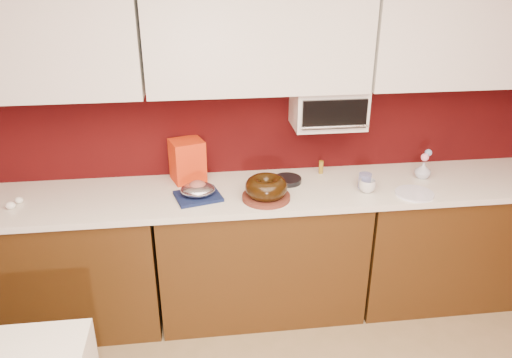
{
  "coord_description": "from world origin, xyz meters",
  "views": [
    {
      "loc": [
        -0.38,
        -0.88,
        2.26
      ],
      "look_at": [
        -0.04,
        1.84,
        1.02
      ],
      "focal_mm": 35.0,
      "sensor_mm": 36.0,
      "label": 1
    }
  ],
  "objects_px": {
    "bundt_cake": "(266,187)",
    "coffee_mug": "(367,185)",
    "toaster_oven": "(328,107)",
    "blue_jar": "(365,181)",
    "flower_vase": "(423,169)",
    "foil_ham_nest": "(198,190)",
    "pandoro_box": "(187,160)"
  },
  "relations": [
    {
      "from": "bundt_cake",
      "to": "flower_vase",
      "type": "height_order",
      "value": "bundt_cake"
    },
    {
      "from": "coffee_mug",
      "to": "toaster_oven",
      "type": "bearing_deg",
      "value": 125.79
    },
    {
      "from": "toaster_oven",
      "to": "pandoro_box",
      "type": "height_order",
      "value": "toaster_oven"
    },
    {
      "from": "foil_ham_nest",
      "to": "flower_vase",
      "type": "xyz_separation_m",
      "value": [
        1.49,
        0.11,
        0.01
      ]
    },
    {
      "from": "flower_vase",
      "to": "blue_jar",
      "type": "bearing_deg",
      "value": -166.55
    },
    {
      "from": "toaster_oven",
      "to": "blue_jar",
      "type": "bearing_deg",
      "value": -47.1
    },
    {
      "from": "foil_ham_nest",
      "to": "flower_vase",
      "type": "height_order",
      "value": "flower_vase"
    },
    {
      "from": "blue_jar",
      "to": "toaster_oven",
      "type": "bearing_deg",
      "value": 132.9
    },
    {
      "from": "foil_ham_nest",
      "to": "pandoro_box",
      "type": "height_order",
      "value": "pandoro_box"
    },
    {
      "from": "blue_jar",
      "to": "flower_vase",
      "type": "bearing_deg",
      "value": 13.45
    },
    {
      "from": "foil_ham_nest",
      "to": "blue_jar",
      "type": "xyz_separation_m",
      "value": [
        1.05,
        0.01,
        -0.01
      ]
    },
    {
      "from": "foil_ham_nest",
      "to": "coffee_mug",
      "type": "xyz_separation_m",
      "value": [
        1.05,
        -0.05,
        -0.01
      ]
    },
    {
      "from": "bundt_cake",
      "to": "blue_jar",
      "type": "bearing_deg",
      "value": 7.12
    },
    {
      "from": "bundt_cake",
      "to": "coffee_mug",
      "type": "bearing_deg",
      "value": 1.85
    },
    {
      "from": "toaster_oven",
      "to": "pandoro_box",
      "type": "relative_size",
      "value": 1.64
    },
    {
      "from": "bundt_cake",
      "to": "pandoro_box",
      "type": "height_order",
      "value": "pandoro_box"
    },
    {
      "from": "toaster_oven",
      "to": "blue_jar",
      "type": "xyz_separation_m",
      "value": [
        0.21,
        -0.22,
        -0.43
      ]
    },
    {
      "from": "foil_ham_nest",
      "to": "blue_jar",
      "type": "bearing_deg",
      "value": 0.61
    },
    {
      "from": "foil_ham_nest",
      "to": "flower_vase",
      "type": "bearing_deg",
      "value": 4.41
    },
    {
      "from": "pandoro_box",
      "to": "flower_vase",
      "type": "xyz_separation_m",
      "value": [
        1.54,
        -0.16,
        -0.07
      ]
    },
    {
      "from": "toaster_oven",
      "to": "pandoro_box",
      "type": "distance_m",
      "value": 0.97
    },
    {
      "from": "blue_jar",
      "to": "flower_vase",
      "type": "height_order",
      "value": "flower_vase"
    },
    {
      "from": "bundt_cake",
      "to": "coffee_mug",
      "type": "distance_m",
      "value": 0.64
    },
    {
      "from": "bundt_cake",
      "to": "foil_ham_nest",
      "type": "relative_size",
      "value": 1.22
    },
    {
      "from": "coffee_mug",
      "to": "blue_jar",
      "type": "relative_size",
      "value": 1.02
    },
    {
      "from": "bundt_cake",
      "to": "flower_vase",
      "type": "xyz_separation_m",
      "value": [
        1.07,
        0.18,
        -0.02
      ]
    },
    {
      "from": "bundt_cake",
      "to": "pandoro_box",
      "type": "relative_size",
      "value": 0.94
    },
    {
      "from": "toaster_oven",
      "to": "foil_ham_nest",
      "type": "relative_size",
      "value": 2.13
    },
    {
      "from": "toaster_oven",
      "to": "bundt_cake",
      "type": "xyz_separation_m",
      "value": [
        -0.44,
        -0.3,
        -0.39
      ]
    },
    {
      "from": "toaster_oven",
      "to": "flower_vase",
      "type": "height_order",
      "value": "toaster_oven"
    },
    {
      "from": "toaster_oven",
      "to": "blue_jar",
      "type": "distance_m",
      "value": 0.52
    },
    {
      "from": "coffee_mug",
      "to": "flower_vase",
      "type": "distance_m",
      "value": 0.46
    }
  ]
}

